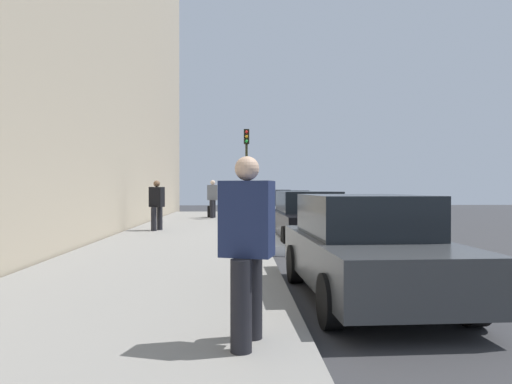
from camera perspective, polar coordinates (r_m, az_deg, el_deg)
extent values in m
plane|color=#333335|center=(14.56, 4.69, -5.85)|extent=(56.00, 56.00, 0.00)
cube|color=gray|center=(14.54, -8.40, -5.57)|extent=(28.00, 4.60, 0.15)
cube|color=gold|center=(15.27, 16.76, -5.56)|extent=(28.00, 0.14, 0.01)
cube|color=white|center=(14.04, 2.05, -5.63)|extent=(6.32, 0.56, 0.22)
cylinder|color=black|center=(24.22, 4.58, -2.54)|extent=(0.64, 0.22, 0.64)
cylinder|color=black|center=(24.07, 0.60, -2.56)|extent=(0.64, 0.22, 0.64)
cylinder|color=black|center=(27.16, 3.80, -2.21)|extent=(0.64, 0.22, 0.64)
cylinder|color=black|center=(27.03, 0.26, -2.22)|extent=(0.64, 0.22, 0.64)
cube|color=maroon|center=(25.59, 2.30, -1.77)|extent=(4.81, 1.83, 0.64)
cube|color=black|center=(25.81, 2.26, -0.37)|extent=(2.50, 1.62, 0.60)
cylinder|color=black|center=(17.35, 7.01, -3.76)|extent=(0.64, 0.23, 0.64)
cylinder|color=black|center=(17.13, 1.46, -3.82)|extent=(0.64, 0.23, 0.64)
cylinder|color=black|center=(19.85, 5.71, -3.22)|extent=(0.64, 0.23, 0.64)
cylinder|color=black|center=(19.66, 0.86, -3.25)|extent=(0.64, 0.23, 0.64)
cube|color=white|center=(18.46, 3.74, -2.66)|extent=(4.14, 1.88, 0.64)
cube|color=black|center=(18.64, 3.67, -0.72)|extent=(2.17, 1.64, 0.60)
cylinder|color=black|center=(12.11, 11.73, -5.63)|extent=(0.65, 0.24, 0.64)
cylinder|color=black|center=(11.77, 3.78, -5.80)|extent=(0.65, 0.24, 0.64)
cylinder|color=black|center=(14.86, 8.78, -4.49)|extent=(0.65, 0.24, 0.64)
cylinder|color=black|center=(14.58, 2.30, -4.58)|extent=(0.65, 0.24, 0.64)
cube|color=black|center=(13.28, 6.57, -3.91)|extent=(4.64, 1.94, 0.64)
cube|color=black|center=(13.47, 6.40, -1.20)|extent=(2.43, 1.67, 0.60)
cylinder|color=black|center=(6.06, 25.26, -11.89)|extent=(0.65, 0.24, 0.64)
cylinder|color=black|center=(5.46, 9.26, -13.24)|extent=(0.65, 0.24, 0.64)
cylinder|color=black|center=(8.37, 16.45, -8.41)|extent=(0.65, 0.24, 0.64)
cylinder|color=black|center=(7.94, 4.89, -8.88)|extent=(0.65, 0.24, 0.64)
cube|color=#383A3D|center=(6.85, 13.64, -8.10)|extent=(4.23, 1.94, 0.64)
cube|color=black|center=(6.98, 13.13, -2.82)|extent=(2.22, 1.67, 0.60)
cylinder|color=black|center=(4.21, -1.86, -13.96)|extent=(0.19, 0.19, 0.83)
cylinder|color=black|center=(4.58, -0.45, -12.79)|extent=(0.19, 0.19, 0.83)
cube|color=#1E284C|center=(4.28, -1.13, -3.33)|extent=(0.42, 0.54, 0.70)
sphere|color=#D8AD8C|center=(4.27, -1.13, 2.94)|extent=(0.23, 0.23, 0.23)
cylinder|color=black|center=(16.31, -11.89, -3.22)|extent=(0.19, 0.19, 0.81)
cylinder|color=black|center=(15.99, -12.60, -3.30)|extent=(0.19, 0.19, 0.81)
cube|color=black|center=(16.12, -12.24, -0.61)|extent=(0.44, 0.54, 0.69)
sphere|color=brown|center=(16.11, -12.25, 1.01)|extent=(0.22, 0.22, 0.22)
cylinder|color=black|center=(22.69, -5.30, -2.09)|extent=(0.20, 0.20, 0.87)
cylinder|color=black|center=(22.30, -5.50, -2.13)|extent=(0.20, 0.20, 0.87)
cube|color=slate|center=(22.47, -5.40, -0.07)|extent=(0.38, 0.54, 0.74)
sphere|color=beige|center=(22.47, -5.40, 1.17)|extent=(0.24, 0.24, 0.24)
cylinder|color=#2D2D19|center=(21.89, -1.19, 1.35)|extent=(0.12, 0.12, 3.56)
cube|color=black|center=(22.02, -1.19, 6.90)|extent=(0.26, 0.26, 0.70)
sphere|color=red|center=(21.90, -1.18, 7.49)|extent=(0.14, 0.14, 0.14)
sphere|color=orange|center=(21.87, -1.18, 6.92)|extent=(0.14, 0.14, 0.14)
sphere|color=green|center=(21.85, -1.18, 6.34)|extent=(0.14, 0.14, 0.14)
cube|color=black|center=(23.01, -5.77, -2.43)|extent=(0.34, 0.22, 0.56)
cylinder|color=#4C4C4C|center=(22.99, -5.77, -1.28)|extent=(0.03, 0.03, 0.36)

